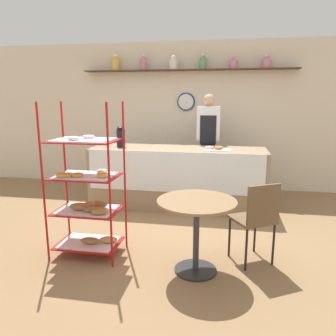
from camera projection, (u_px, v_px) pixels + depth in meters
name	position (u px, v px, depth m)	size (l,w,h in m)	color
ground_plane	(161.00, 239.00, 4.02)	(14.00, 14.00, 0.00)	olive
back_wall	(188.00, 115.00, 6.17)	(10.00, 0.30, 2.70)	beige
display_counter	(177.00, 177.00, 5.16)	(2.70, 0.78, 0.93)	#937A5B
pastry_rack	(88.00, 195.00, 3.49)	(0.73, 0.50, 1.66)	#B71414
person_worker	(208.00, 142.00, 5.54)	(0.38, 0.23, 1.76)	#282833
cafe_table	(196.00, 218.00, 3.16)	(0.77, 0.77, 0.74)	#262628
cafe_chair	(257.00, 215.00, 3.29)	(0.52, 0.52, 0.87)	black
coffee_carafe	(121.00, 137.00, 5.12)	(0.13, 0.13, 0.33)	black
donut_tray_counter	(216.00, 149.00, 4.88)	(0.39, 0.28, 0.05)	silver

